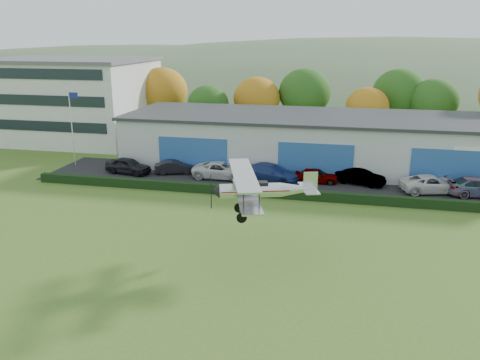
% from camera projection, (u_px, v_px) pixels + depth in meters
% --- Properties ---
extents(ground, '(300.00, 300.00, 0.00)m').
position_uv_depth(ground, '(193.00, 286.00, 27.10)').
color(ground, '#456A21').
rests_on(ground, ground).
extents(apron, '(48.00, 9.00, 0.05)m').
position_uv_depth(apron, '(292.00, 182.00, 46.12)').
color(apron, black).
rests_on(apron, ground).
extents(hedge, '(46.00, 0.60, 0.80)m').
position_uv_depth(hedge, '(285.00, 194.00, 41.52)').
color(hedge, black).
rests_on(hedge, ground).
extents(hangar, '(40.60, 12.60, 5.30)m').
position_uv_depth(hangar, '(320.00, 140.00, 51.48)').
color(hangar, '#B2B7BC').
rests_on(hangar, ground).
extents(office_block, '(20.60, 15.60, 10.40)m').
position_uv_depth(office_block, '(69.00, 99.00, 64.19)').
color(office_block, silver).
rests_on(office_block, ground).
extents(flagpole, '(1.05, 0.10, 8.00)m').
position_uv_depth(flagpole, '(72.00, 121.00, 50.46)').
color(flagpole, silver).
rests_on(flagpole, ground).
extents(tree_belt, '(75.70, 13.22, 10.12)m').
position_uv_depth(tree_belt, '(295.00, 97.00, 63.33)').
color(tree_belt, '#3D2614').
rests_on(tree_belt, ground).
extents(distant_hills, '(430.00, 196.00, 56.00)m').
position_uv_depth(distant_hills, '(311.00, 117.00, 162.73)').
color(distant_hills, '#4C6642').
rests_on(distant_hills, ground).
extents(car_0, '(4.90, 2.67, 1.58)m').
position_uv_depth(car_0, '(128.00, 166.00, 48.68)').
color(car_0, black).
rests_on(car_0, apron).
extents(car_1, '(4.27, 2.58, 1.33)m').
position_uv_depth(car_1, '(175.00, 167.00, 48.65)').
color(car_1, black).
rests_on(car_1, apron).
extents(car_2, '(5.55, 2.58, 1.54)m').
position_uv_depth(car_2, '(221.00, 170.00, 47.08)').
color(car_2, silver).
rests_on(car_2, apron).
extents(car_3, '(6.00, 3.67, 1.63)m').
position_uv_depth(car_3, '(271.00, 173.00, 46.15)').
color(car_3, navy).
rests_on(car_3, apron).
extents(car_4, '(4.06, 1.85, 1.35)m').
position_uv_depth(car_4, '(316.00, 176.00, 45.63)').
color(car_4, gray).
rests_on(car_4, apron).
extents(car_5, '(4.69, 2.89, 1.46)m').
position_uv_depth(car_5, '(360.00, 177.00, 45.10)').
color(car_5, gray).
rests_on(car_5, apron).
extents(car_6, '(5.87, 3.78, 1.50)m').
position_uv_depth(car_6, '(432.00, 184.00, 42.86)').
color(car_6, silver).
rests_on(car_6, apron).
extents(car_7, '(5.69, 3.02, 1.57)m').
position_uv_depth(car_7, '(479.00, 187.00, 41.88)').
color(car_7, gray).
rests_on(car_7, apron).
extents(biplane, '(6.64, 7.51, 2.82)m').
position_uv_depth(biplane, '(259.00, 189.00, 29.96)').
color(biplane, silver).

